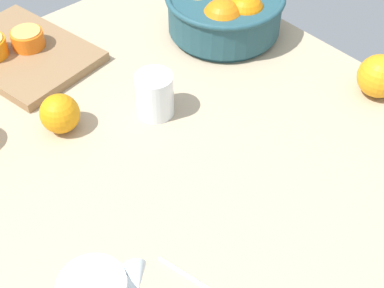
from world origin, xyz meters
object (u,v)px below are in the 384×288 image
Objects in this scene: juice_glass at (155,97)px; loose_orange_2 at (379,76)px; cutting_board at (22,53)px; fruit_bowl at (226,12)px; orange_half_0 at (29,38)px; loose_orange_3 at (60,114)px.

juice_glass and loose_orange_2 have the same top height.
loose_orange_2 is at bearing 55.84° from juice_glass.
juice_glass reaches higher than cutting_board.
juice_glass is 32.83cm from cutting_board.
fruit_bowl reaches higher than orange_half_0.
cutting_board is at bearing -93.66° from orange_half_0.
juice_glass is at bearing 63.30° from loose_orange_3.
juice_glass is 16.90cm from loose_orange_3.
fruit_bowl is 40.93cm from orange_half_0.
orange_half_0 is (-21.25, -34.95, -1.67)cm from fruit_bowl.
loose_orange_2 is (54.55, 42.37, 0.29)cm from orange_half_0.
juice_glass is 32.01cm from orange_half_0.
loose_orange_3 is (-31.09, -49.73, -0.57)cm from loose_orange_2.
fruit_bowl is 42.41cm from loose_orange_3.
juice_glass is 41.85cm from loose_orange_2.
loose_orange_3 reaches higher than orange_half_0.
loose_orange_3 is (-7.60, -15.10, -0.03)cm from juice_glass.
loose_orange_2 is (33.30, 7.42, -1.38)cm from fruit_bowl.
cutting_board is (-21.39, -37.12, -4.48)cm from fruit_bowl.
fruit_bowl is 3.04× the size of juice_glass.
fruit_bowl reaches higher than cutting_board.
juice_glass is at bearing -70.18° from fruit_bowl.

